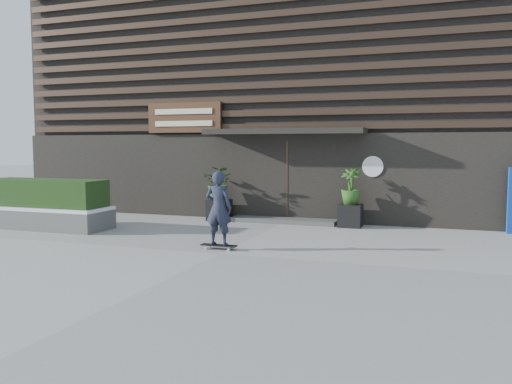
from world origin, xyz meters
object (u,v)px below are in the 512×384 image
at_px(planter_pot_left, 219,210).
at_px(planter_pot_right, 350,216).
at_px(raised_bed, 46,218).
at_px(skateboarder, 219,208).

height_order(planter_pot_left, planter_pot_right, same).
bearing_deg(planter_pot_left, raised_bed, -142.73).
height_order(planter_pot_right, skateboarder, skateboarder).
bearing_deg(raised_bed, skateboarder, -11.91).
bearing_deg(raised_bed, planter_pot_right, 20.65).
xyz_separation_m(planter_pot_right, raised_bed, (-7.53, -2.84, -0.05)).
bearing_deg(skateboarder, planter_pot_right, 62.39).
relative_size(planter_pot_right, raised_bed, 0.17).
relative_size(planter_pot_left, raised_bed, 0.17).
xyz_separation_m(planter_pot_left, skateboarder, (1.72, -3.98, 0.56)).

